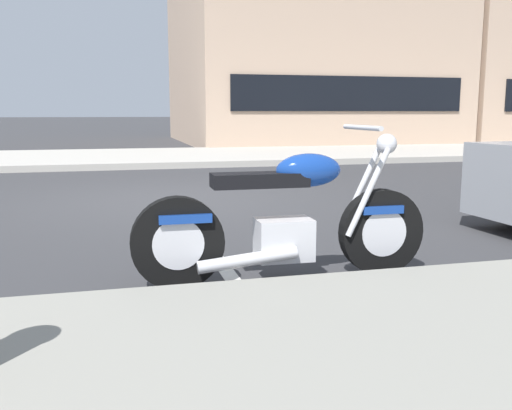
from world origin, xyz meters
The scene contains 4 objects.
ground_plane centered at (0.00, 0.00, 0.00)m, with size 260.00×260.00×0.00m, color #333335.
parking_stall_stripe centered at (0.00, -3.70, 0.00)m, with size 0.12×2.20×0.01m, color silver.
parked_motorcycle centered at (0.38, -4.05, 0.43)m, with size 2.18×0.62×1.12m.
townhouse_behind_pole centered at (6.64, 14.42, 4.05)m, with size 9.36×10.70×8.11m.
Camera 1 is at (-0.82, -7.84, 1.22)m, focal length 39.47 mm.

